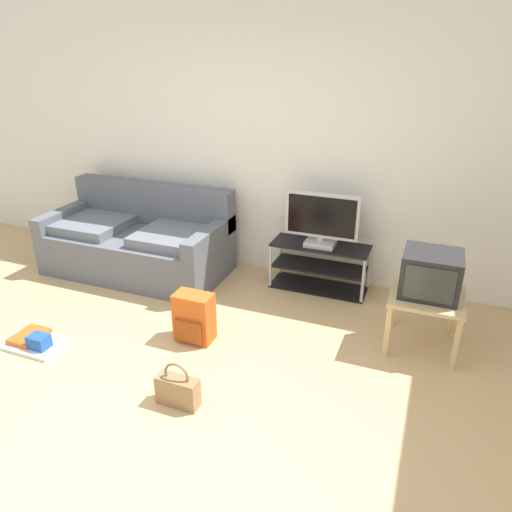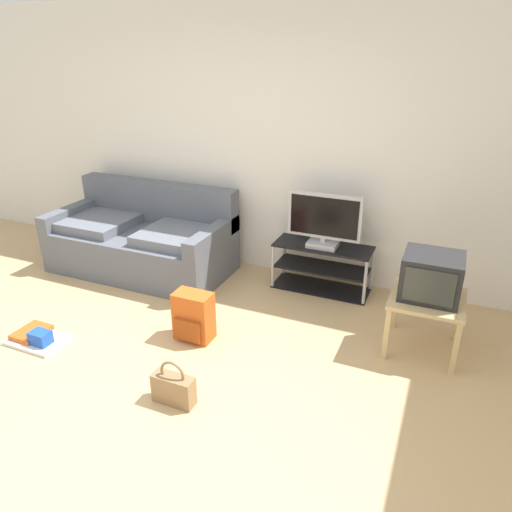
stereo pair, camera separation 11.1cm
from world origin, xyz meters
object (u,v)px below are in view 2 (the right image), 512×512
object	(u,v)px
flat_tv	(324,221)
side_table	(427,305)
backpack	(193,317)
crt_tv	(431,276)
tv_stand	(322,267)
floor_tray	(37,337)
handbag	(174,388)
couch	(144,240)

from	to	relation	value
flat_tv	side_table	distance (m)	1.27
backpack	crt_tv	bearing A→B (deg)	38.29
tv_stand	floor_tray	xyz separation A→B (m)	(-1.89, -1.85, -0.19)
crt_tv	handbag	world-z (taller)	crt_tv
crt_tv	floor_tray	bearing A→B (deg)	-158.05
tv_stand	flat_tv	xyz separation A→B (m)	(0.00, -0.02, 0.49)
flat_tv	crt_tv	size ratio (longest dim) A/B	1.63
crt_tv	floor_tray	xyz separation A→B (m)	(-2.92, -1.18, -0.60)
side_table	backpack	size ratio (longest dim) A/B	1.34
flat_tv	backpack	bearing A→B (deg)	-120.11
crt_tv	couch	bearing A→B (deg)	172.56
side_table	floor_tray	distance (m)	3.17
backpack	handbag	world-z (taller)	backpack
tv_stand	flat_tv	world-z (taller)	flat_tv
crt_tv	handbag	xyz separation A→B (m)	(-1.48, -1.35, -0.52)
backpack	flat_tv	bearing A→B (deg)	79.06
crt_tv	tv_stand	bearing A→B (deg)	147.01
flat_tv	backpack	world-z (taller)	flat_tv
side_table	floor_tray	world-z (taller)	side_table
couch	backpack	distance (m)	1.55
flat_tv	handbag	distance (m)	2.14
flat_tv	tv_stand	bearing A→B (deg)	90.00
flat_tv	handbag	size ratio (longest dim) A/B	2.12
side_table	handbag	xyz separation A→B (m)	(-1.48, -1.34, -0.28)
couch	flat_tv	bearing A→B (deg)	7.76
flat_tv	side_table	world-z (taller)	flat_tv
flat_tv	floor_tray	bearing A→B (deg)	-136.07
flat_tv	backpack	distance (m)	1.54
side_table	crt_tv	world-z (taller)	crt_tv
couch	floor_tray	size ratio (longest dim) A/B	4.04
couch	side_table	world-z (taller)	couch
flat_tv	backpack	size ratio (longest dim) A/B	1.71
couch	handbag	xyz separation A→B (m)	(1.47, -1.74, -0.21)
tv_stand	backpack	size ratio (longest dim) A/B	2.29
couch	backpack	world-z (taller)	couch
floor_tray	tv_stand	bearing A→B (deg)	44.28
tv_stand	backpack	bearing A→B (deg)	-119.67
side_table	tv_stand	bearing A→B (deg)	146.38
couch	handbag	distance (m)	2.28
couch	side_table	xyz separation A→B (m)	(2.95, -0.40, 0.07)
crt_tv	backpack	distance (m)	1.91
flat_tv	crt_tv	xyz separation A→B (m)	(1.03, -0.65, -0.09)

